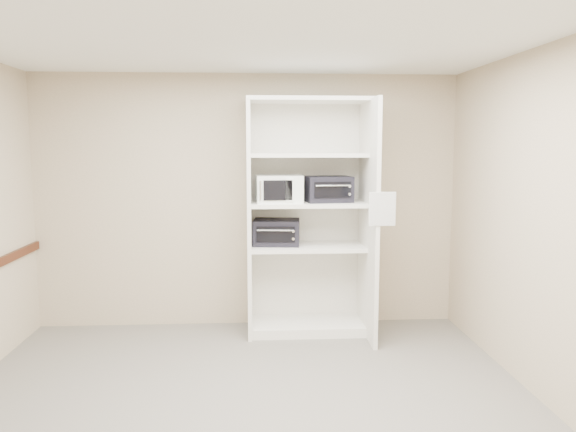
{
  "coord_description": "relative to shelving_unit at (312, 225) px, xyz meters",
  "views": [
    {
      "loc": [
        0.07,
        -4.02,
        1.94
      ],
      "look_at": [
        0.4,
        1.41,
        1.26
      ],
      "focal_mm": 35.0,
      "sensor_mm": 36.0,
      "label": 1
    }
  ],
  "objects": [
    {
      "name": "ceiling",
      "position": [
        -0.67,
        -1.7,
        1.57
      ],
      "size": [
        4.5,
        4.0,
        0.01
      ],
      "primitive_type": "cube",
      "color": "white"
    },
    {
      "name": "toaster_oven_upper",
      "position": [
        0.17,
        -0.01,
        0.37
      ],
      "size": [
        0.5,
        0.4,
        0.26
      ],
      "primitive_type": "cube",
      "rotation": [
        0.0,
        0.0,
        0.13
      ],
      "color": "black",
      "rests_on": "shelving_unit"
    },
    {
      "name": "paper_sign",
      "position": [
        0.59,
        -0.63,
        0.23
      ],
      "size": [
        0.24,
        0.01,
        0.31
      ],
      "primitive_type": "cube",
      "rotation": [
        0.0,
        0.0,
        0.02
      ],
      "color": "white",
      "rests_on": "shelving_unit"
    },
    {
      "name": "toaster_oven_lower",
      "position": [
        -0.36,
        0.04,
        -0.08
      ],
      "size": [
        0.5,
        0.4,
        0.26
      ],
      "primitive_type": "cube",
      "rotation": [
        0.0,
        0.0,
        -0.09
      ],
      "color": "black",
      "rests_on": "shelving_unit"
    },
    {
      "name": "wall_right",
      "position": [
        1.58,
        -1.7,
        0.22
      ],
      "size": [
        0.02,
        4.0,
        2.7
      ],
      "primitive_type": "cube",
      "color": "#C2AE92",
      "rests_on": "ground"
    },
    {
      "name": "microwave",
      "position": [
        -0.34,
        -0.04,
        0.38
      ],
      "size": [
        0.48,
        0.37,
        0.28
      ],
      "primitive_type": "cube",
      "rotation": [
        0.0,
        0.0,
        0.05
      ],
      "color": "white",
      "rests_on": "shelving_unit"
    },
    {
      "name": "wall_front",
      "position": [
        -0.67,
        -3.7,
        0.22
      ],
      "size": [
        4.5,
        0.02,
        2.7
      ],
      "primitive_type": "cube",
      "color": "#C2AE92",
      "rests_on": "ground"
    },
    {
      "name": "floor",
      "position": [
        -0.67,
        -1.7,
        -1.13
      ],
      "size": [
        4.5,
        4.0,
        0.01
      ],
      "primitive_type": "cube",
      "color": "#646057",
      "rests_on": "ground"
    },
    {
      "name": "wall_back",
      "position": [
        -0.67,
        0.3,
        0.22
      ],
      "size": [
        4.5,
        0.02,
        2.7
      ],
      "primitive_type": "cube",
      "color": "#C2AE92",
      "rests_on": "ground"
    },
    {
      "name": "shelving_unit",
      "position": [
        0.0,
        0.0,
        0.0
      ],
      "size": [
        1.24,
        0.92,
        2.42
      ],
      "color": "white",
      "rests_on": "floor"
    }
  ]
}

